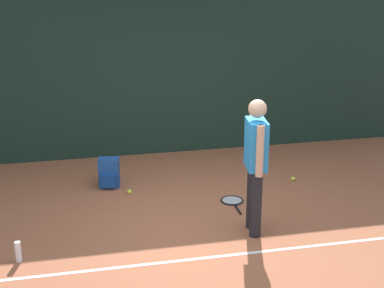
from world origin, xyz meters
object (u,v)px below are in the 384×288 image
at_px(tennis_ball_by_fence, 293,179).
at_px(water_bottle, 18,252).
at_px(tennis_racket, 233,201).
at_px(tennis_ball_near_player, 129,192).
at_px(backpack, 109,173).
at_px(tennis_player, 256,159).

height_order(tennis_ball_by_fence, water_bottle, water_bottle).
height_order(tennis_racket, water_bottle, water_bottle).
xyz_separation_m(tennis_racket, tennis_ball_near_player, (-1.38, 0.59, 0.02)).
bearing_deg(tennis_ball_by_fence, water_bottle, -157.74).
height_order(backpack, tennis_ball_near_player, backpack).
xyz_separation_m(tennis_ball_by_fence, water_bottle, (-3.94, -1.61, 0.09)).
height_order(tennis_racket, backpack, backpack).
height_order(backpack, tennis_ball_by_fence, backpack).
xyz_separation_m(tennis_player, backpack, (-1.64, 1.84, -0.76)).
distance_m(tennis_player, tennis_ball_by_fence, 2.07).
height_order(tennis_player, water_bottle, tennis_player).
bearing_deg(backpack, tennis_ball_near_player, -42.40).
bearing_deg(tennis_ball_near_player, backpack, 127.17).
bearing_deg(tennis_player, backpack, 48.83).
bearing_deg(tennis_racket, backpack, 61.63).
xyz_separation_m(tennis_racket, water_bottle, (-2.82, -1.06, 0.11)).
bearing_deg(tennis_ball_by_fence, tennis_racket, -153.57).
distance_m(tennis_ball_by_fence, water_bottle, 4.26).
relative_size(tennis_racket, tennis_ball_by_fence, 9.33).
relative_size(tennis_ball_near_player, tennis_ball_by_fence, 1.00).
bearing_deg(backpack, tennis_racket, -19.19).
relative_size(tennis_racket, water_bottle, 2.49).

